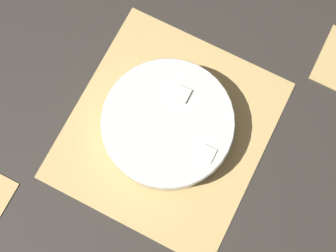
{
  "coord_description": "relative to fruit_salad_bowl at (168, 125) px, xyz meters",
  "views": [
    {
      "loc": [
        -0.2,
        -0.1,
        0.97
      ],
      "look_at": [
        0.0,
        0.0,
        0.03
      ],
      "focal_mm": 50.0,
      "sensor_mm": 36.0,
      "label": 1
    }
  ],
  "objects": [
    {
      "name": "ground_plane",
      "position": [
        -0.0,
        -0.0,
        -0.05
      ],
      "size": [
        6.0,
        6.0,
        0.0
      ],
      "primitive_type": "plane",
      "color": "#2D2823"
    },
    {
      "name": "bamboo_mat_center",
      "position": [
        -0.0,
        -0.0,
        -0.04
      ],
      "size": [
        0.43,
        0.4,
        0.01
      ],
      "color": "tan",
      "rests_on": "ground_plane"
    },
    {
      "name": "fruit_salad_bowl",
      "position": [
        0.0,
        0.0,
        0.0
      ],
      "size": [
        0.27,
        0.27,
        0.08
      ],
      "color": "silver",
      "rests_on": "bamboo_mat_center"
    }
  ]
}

